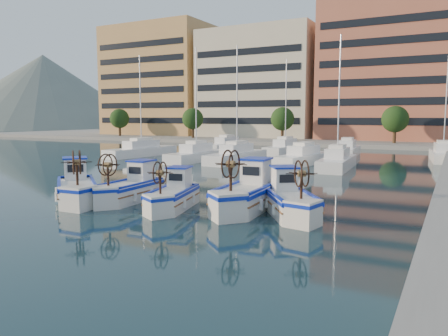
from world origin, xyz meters
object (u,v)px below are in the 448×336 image
at_px(fishing_boat_b, 131,187).
at_px(fishing_boat_c, 173,194).
at_px(fishing_boat_a, 76,187).
at_px(fishing_boat_d, 248,192).
at_px(fishing_boat_e, 289,199).

height_order(fishing_boat_b, fishing_boat_c, fishing_boat_b).
xyz_separation_m(fishing_boat_a, fishing_boat_b, (2.47, 1.53, -0.06)).
distance_m(fishing_boat_a, fishing_boat_b, 2.90).
distance_m(fishing_boat_c, fishing_boat_d, 3.71).
bearing_deg(fishing_boat_b, fishing_boat_c, -12.86).
bearing_deg(fishing_boat_c, fishing_boat_a, 175.79).
relative_size(fishing_boat_a, fishing_boat_b, 1.04).
xyz_separation_m(fishing_boat_a, fishing_boat_e, (11.24, 2.28, -0.05)).
bearing_deg(fishing_boat_b, fishing_boat_a, -151.73).
bearing_deg(fishing_boat_c, fishing_boat_d, 8.53).
height_order(fishing_boat_c, fishing_boat_e, fishing_boat_e).
bearing_deg(fishing_boat_e, fishing_boat_d, 140.71).
relative_size(fishing_boat_b, fishing_boat_c, 1.06).
relative_size(fishing_boat_d, fishing_boat_e, 1.13).
height_order(fishing_boat_a, fishing_boat_b, fishing_boat_a).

